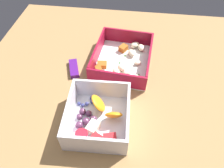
% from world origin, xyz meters
% --- Properties ---
extents(table_surface, '(0.80, 0.80, 0.02)m').
position_xyz_m(table_surface, '(0.00, 0.00, 0.01)').
color(table_surface, '#9E7547').
rests_on(table_surface, ground).
extents(pasta_container, '(0.21, 0.18, 0.05)m').
position_xyz_m(pasta_container, '(0.10, -0.02, 0.04)').
color(pasta_container, white).
rests_on(pasta_container, table_surface).
extents(fruit_bowl, '(0.16, 0.15, 0.06)m').
position_xyz_m(fruit_bowl, '(-0.12, 0.02, 0.04)').
color(fruit_bowl, white).
rests_on(fruit_bowl, table_surface).
extents(candy_bar, '(0.07, 0.05, 0.01)m').
position_xyz_m(candy_bar, '(0.05, 0.12, 0.03)').
color(candy_bar, '#51197A').
rests_on(candy_bar, table_surface).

